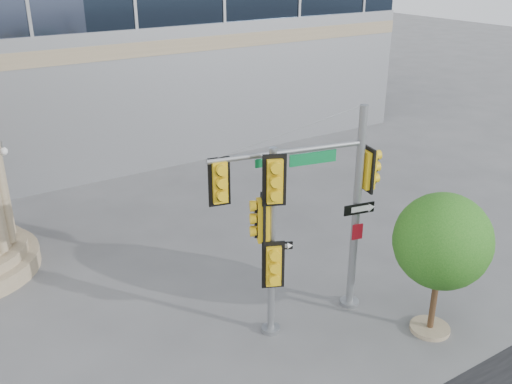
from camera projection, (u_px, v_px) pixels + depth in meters
ground at (306, 370)px, 13.08m from camera, size 120.00×120.00×0.00m
main_signal_pole at (322, 193)px, 13.86m from camera, size 4.24×1.26×5.54m
secondary_signal_pole at (271, 232)px, 13.20m from camera, size 0.82×0.82×4.89m
street_tree at (442, 244)px, 13.54m from camera, size 2.39×2.33×3.72m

